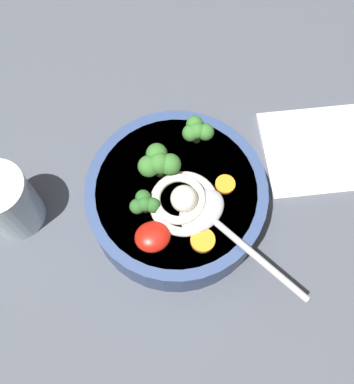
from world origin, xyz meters
The scene contains 12 objects.
table_slab centered at (0.00, 0.00, 1.32)cm, with size 136.03×136.03×2.65cm, color #474C56.
soup_bowl centered at (3.35, 0.32, 5.94)cm, with size 21.88×21.88×6.38cm.
noodle_pile centered at (3.13, 2.02, 10.14)cm, with size 8.90×8.73×3.58cm.
soup_spoon centered at (0.54, 4.72, 9.82)cm, with size 12.13×16.32×1.60cm.
chili_sauce_dollop centered at (7.46, 5.20, 9.93)cm, with size 4.05×3.65×1.82cm, color #B2190F.
broccoli_floret_front centered at (-0.75, -6.01, 11.04)cm, with size 4.07×3.51×3.22cm.
broccoli_floret_center centered at (4.68, -2.84, 11.49)cm, with size 4.98×4.28×3.94cm.
broccoli_floret_right centered at (7.44, 1.40, 10.74)cm, with size 3.47×2.98×2.74cm.
carrot_slice_near_spoon centered at (2.10, 6.89, 9.38)cm, with size 2.79×2.79×0.71cm, color orange.
carrot_slice_left centered at (-2.38, 0.93, 9.26)cm, with size 2.37×2.37×0.48cm, color orange.
drinking_glass centered at (23.33, -4.38, 7.41)cm, with size 6.96×6.96×9.53cm, color silver.
folded_napkin centered at (-18.64, -2.90, 3.05)cm, with size 17.09×13.02×0.80cm, color white.
Camera 1 is at (8.72, 20.53, 59.52)cm, focal length 43.41 mm.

